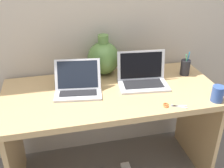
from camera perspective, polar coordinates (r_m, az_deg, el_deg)
back_wall at (r=2.02m, az=-2.55°, el=15.21°), size 4.40×0.04×2.40m
desk at (r=1.91m, az=-0.00°, el=-5.65°), size 1.47×0.69×0.75m
laptop_left at (r=1.81m, az=-7.22°, el=-0.01°), size 0.33×0.27×0.20m
laptop_right at (r=1.90m, az=6.42°, el=1.77°), size 0.36×0.25×0.22m
green_vase at (r=2.02m, az=-1.83°, el=5.62°), size 0.24×0.24×0.30m
coffee_mug at (r=1.81m, az=21.57°, el=-1.93°), size 0.12×0.08×0.10m
pen_cup at (r=2.10m, az=15.27°, el=3.43°), size 0.07×0.07×0.18m
scissors at (r=1.69m, az=12.34°, el=-4.49°), size 0.15×0.09×0.01m
power_brick at (r=2.30m, az=2.90°, el=-17.11°), size 0.07×0.07×0.03m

